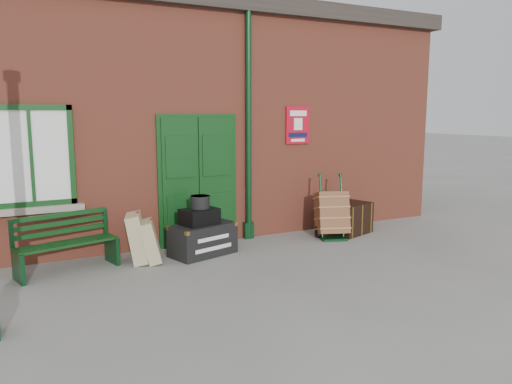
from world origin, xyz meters
TOP-DOWN VIEW (x-y plane):
  - ground at (0.00, 0.00)m, footprint 80.00×80.00m
  - station_building at (-0.00, 3.49)m, footprint 10.30×4.30m
  - bench at (-2.56, 0.94)m, footprint 1.47×0.77m
  - houdini_trunk at (-0.48, 0.81)m, footprint 1.14×0.82m
  - strongbox at (-0.53, 0.81)m, footprint 0.65×0.55m
  - hatbox at (-0.50, 0.84)m, footprint 0.38×0.38m
  - suitcase_back at (-1.52, 0.89)m, footprint 0.46×0.60m
  - suitcase_front at (-1.34, 0.79)m, footprint 0.46×0.55m
  - porter_trolley at (2.03, 0.78)m, footprint 0.72×0.75m
  - dark_trunk at (2.54, 0.89)m, footprint 0.94×0.76m

SIDE VIEW (x-z plane):
  - ground at x=0.00m, z-range 0.00..0.00m
  - houdini_trunk at x=-0.48m, z-range 0.00..0.51m
  - dark_trunk at x=2.54m, z-range 0.00..0.59m
  - suitcase_front at x=-1.34m, z-range 0.00..0.67m
  - suitcase_back at x=-1.52m, z-range 0.00..0.77m
  - bench at x=-2.56m, z-range 0.00..0.88m
  - porter_trolley at x=2.03m, z-range -0.13..1.02m
  - strongbox at x=-0.53m, z-range 0.51..0.77m
  - hatbox at x=-0.50m, z-range 0.77..0.97m
  - station_building at x=0.00m, z-range -0.02..4.34m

